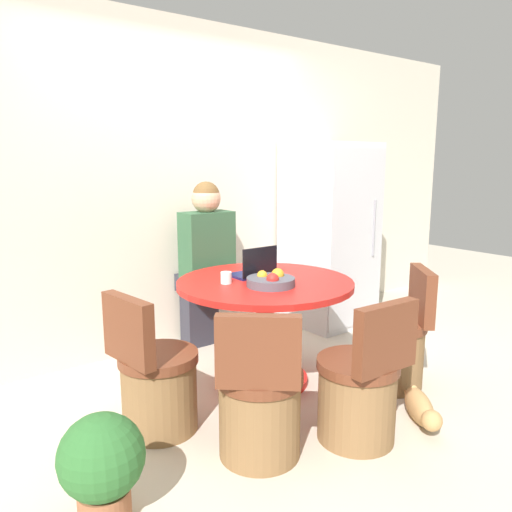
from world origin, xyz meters
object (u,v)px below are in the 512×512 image
object	(u,v)px
chair_left_side	(156,385)
chair_near_camera	(360,393)
chair_near_right_corner	(395,346)
refrigerator	(329,235)
dining_table	(265,310)
chair_near_left_corner	(259,407)
person_seated	(205,257)
laptop	(254,270)
cat	(421,408)
potted_plant	(102,463)
fruit_bowl	(271,281)

from	to	relation	value
chair_left_side	chair_near_camera	distance (m)	1.13
chair_near_right_corner	chair_near_camera	distance (m)	0.78
refrigerator	dining_table	xyz separation A→B (m)	(-1.30, -0.68, -0.31)
refrigerator	chair_near_right_corner	world-z (taller)	refrigerator
chair_near_right_corner	chair_near_left_corner	xyz separation A→B (m)	(-1.24, -0.11, 0.00)
dining_table	person_seated	xyz separation A→B (m)	(0.03, 0.81, 0.23)
chair_left_side	chair_near_left_corner	distance (m)	0.63
chair_left_side	chair_near_camera	bearing A→B (deg)	-140.17
dining_table	laptop	size ratio (longest dim) A/B	4.11
person_seated	chair_near_right_corner	bearing A→B (deg)	115.27
dining_table	person_seated	bearing A→B (deg)	88.12
chair_near_left_corner	person_seated	size ratio (longest dim) A/B	0.60
chair_left_side	dining_table	bearing A→B (deg)	-90.00
chair_near_right_corner	cat	xyz separation A→B (m)	(-0.28, -0.41, -0.19)
person_seated	potted_plant	xyz separation A→B (m)	(-1.41, -1.46, -0.48)
refrigerator	fruit_bowl	bearing A→B (deg)	-148.80
chair_near_right_corner	laptop	world-z (taller)	laptop
chair_near_camera	cat	size ratio (longest dim) A/B	1.85
fruit_bowl	cat	xyz separation A→B (m)	(0.46, -0.83, -0.67)
chair_near_left_corner	laptop	bearing A→B (deg)	-85.46
chair_near_camera	refrigerator	bearing A→B (deg)	-128.01
dining_table	cat	distance (m)	1.14
chair_near_right_corner	refrigerator	bearing A→B (deg)	-166.73
potted_plant	chair_near_left_corner	bearing A→B (deg)	-1.13
laptop	fruit_bowl	size ratio (longest dim) A/B	0.93
dining_table	fruit_bowl	xyz separation A→B (m)	(-0.06, -0.14, 0.24)
chair_near_left_corner	fruit_bowl	size ratio (longest dim) A/B	2.64
dining_table	refrigerator	bearing A→B (deg)	27.76
refrigerator	chair_near_right_corner	size ratio (longest dim) A/B	2.05
chair_near_left_corner	person_seated	world-z (taller)	person_seated
chair_near_left_corner	person_seated	bearing A→B (deg)	-71.68
laptop	cat	xyz separation A→B (m)	(0.38, -1.11, -0.68)
refrigerator	person_seated	size ratio (longest dim) A/B	1.23
chair_left_side	potted_plant	distance (m)	0.74
chair_near_camera	fruit_bowl	bearing A→B (deg)	-85.61
chair_near_camera	person_seated	bearing A→B (deg)	-89.66
chair_near_camera	cat	distance (m)	0.48
refrigerator	chair_near_camera	world-z (taller)	refrigerator
chair_near_camera	person_seated	xyz separation A→B (m)	(0.07, 1.69, 0.48)
chair_left_side	potted_plant	size ratio (longest dim) A/B	1.67
person_seated	laptop	distance (m)	0.68
chair_near_camera	laptop	distance (m)	1.13
chair_left_side	person_seated	bearing A→B (deg)	-51.78
chair_near_left_corner	laptop	size ratio (longest dim) A/B	2.85
chair_near_right_corner	laptop	distance (m)	1.08
chair_near_camera	person_seated	world-z (taller)	person_seated
dining_table	chair_near_left_corner	size ratio (longest dim) A/B	1.44
person_seated	cat	distance (m)	1.94
chair_near_camera	potted_plant	world-z (taller)	chair_near_camera
dining_table	cat	size ratio (longest dim) A/B	2.67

